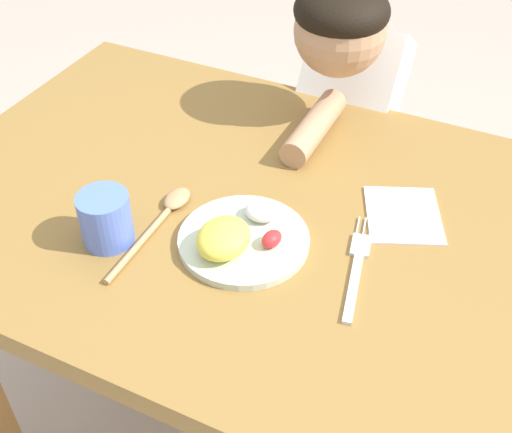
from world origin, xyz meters
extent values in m
cube|color=olive|center=(0.00, 0.00, 0.74)|extent=(1.10, 0.77, 0.04)
cube|color=olive|center=(-0.45, 0.29, 0.36)|extent=(0.05, 0.05, 0.72)
cube|color=olive|center=(0.45, 0.29, 0.36)|extent=(0.05, 0.05, 0.72)
cylinder|color=beige|center=(0.04, -0.08, 0.76)|extent=(0.20, 0.20, 0.01)
ellipsoid|color=#ECDB48|center=(0.03, -0.12, 0.79)|extent=(0.08, 0.09, 0.04)
ellipsoid|color=red|center=(0.09, -0.08, 0.78)|extent=(0.03, 0.04, 0.02)
ellipsoid|color=silver|center=(0.05, -0.03, 0.78)|extent=(0.05, 0.05, 0.02)
cube|color=silver|center=(0.23, -0.10, 0.76)|extent=(0.04, 0.13, 0.01)
cube|color=silver|center=(0.21, -0.01, 0.76)|extent=(0.04, 0.05, 0.01)
cylinder|color=silver|center=(0.21, 0.03, 0.76)|extent=(0.01, 0.04, 0.00)
cylinder|color=silver|center=(0.20, 0.03, 0.76)|extent=(0.01, 0.04, 0.00)
cylinder|color=silver|center=(0.19, 0.03, 0.76)|extent=(0.01, 0.04, 0.00)
cylinder|color=tan|center=(-0.10, -0.16, 0.76)|extent=(0.01, 0.18, 0.01)
ellipsoid|color=tan|center=(-0.10, -0.04, 0.77)|extent=(0.04, 0.06, 0.02)
cylinder|color=#5878E3|center=(-0.15, -0.17, 0.80)|extent=(0.08, 0.08, 0.08)
cube|color=#4D415C|center=(0.03, 0.51, 0.29)|extent=(0.19, 0.14, 0.57)
cube|color=white|center=(0.03, 0.42, 0.71)|extent=(0.19, 0.29, 0.35)
sphere|color=tan|center=(0.03, 0.33, 0.93)|extent=(0.17, 0.17, 0.17)
ellipsoid|color=black|center=(0.03, 0.33, 0.97)|extent=(0.17, 0.17, 0.09)
cylinder|color=tan|center=(0.03, 0.23, 0.78)|extent=(0.05, 0.20, 0.05)
cube|color=white|center=(0.25, 0.08, 0.76)|extent=(0.16, 0.17, 0.00)
camera|label=1|loc=(0.38, -0.74, 1.46)|focal=46.46mm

